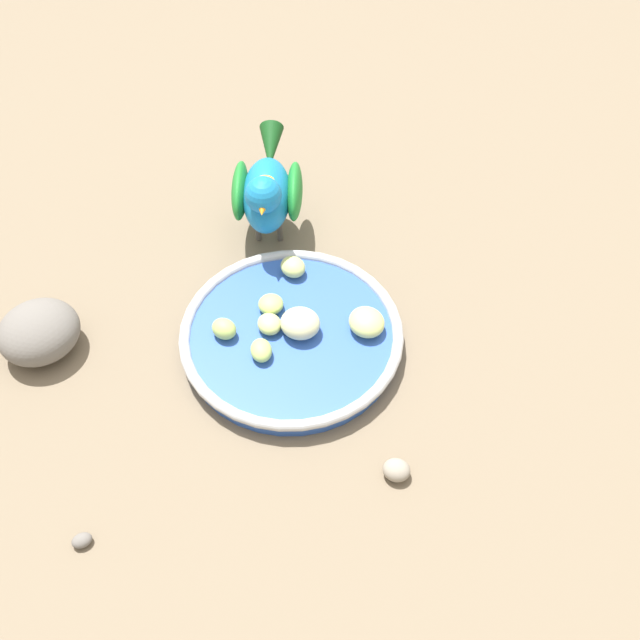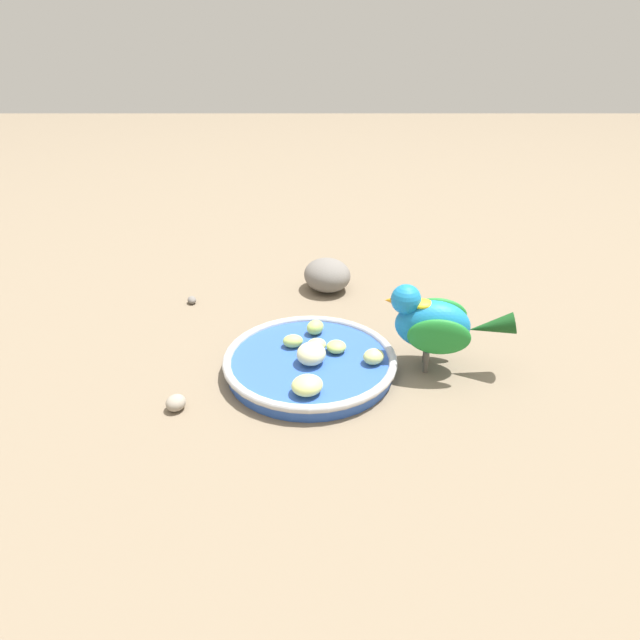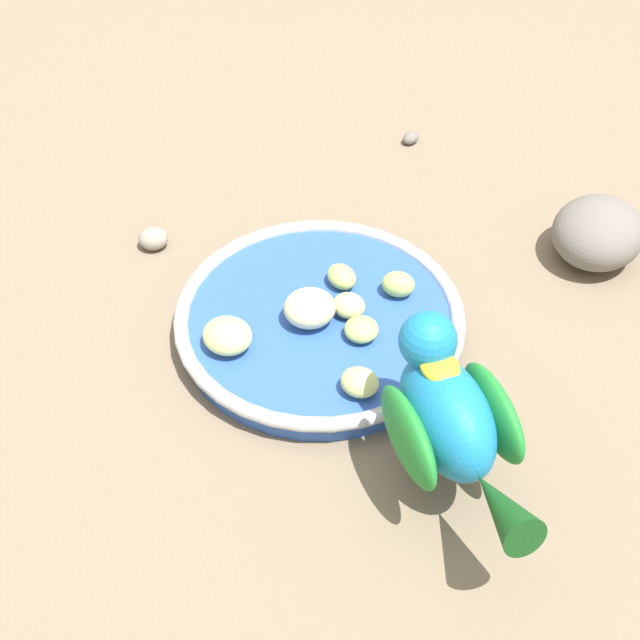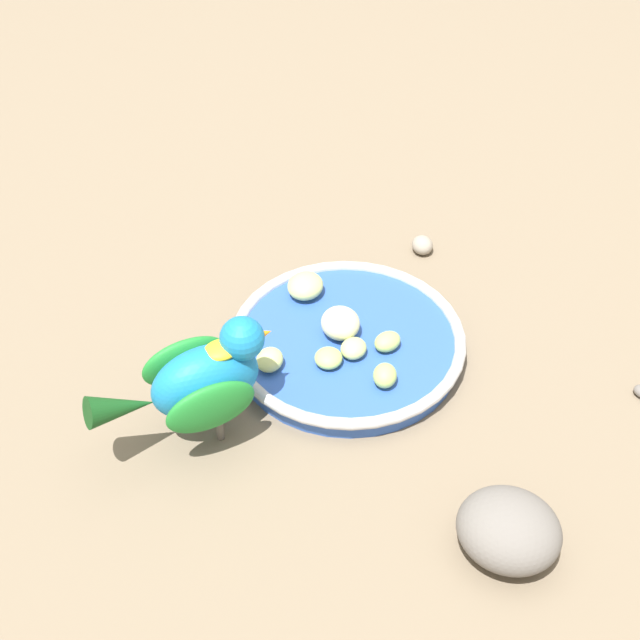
% 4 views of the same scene
% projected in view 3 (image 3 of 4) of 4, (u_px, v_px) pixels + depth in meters
% --- Properties ---
extents(ground_plane, '(4.00, 4.00, 0.00)m').
position_uv_depth(ground_plane, '(323.00, 358.00, 0.69)').
color(ground_plane, '#756651').
extents(feeding_bowl, '(0.22, 0.22, 0.02)m').
position_uv_depth(feeding_bowl, '(320.00, 321.00, 0.70)').
color(feeding_bowl, '#2D56B7').
rests_on(feeding_bowl, ground_plane).
extents(apple_piece_0, '(0.04, 0.04, 0.02)m').
position_uv_depth(apple_piece_0, '(361.00, 329.00, 0.67)').
color(apple_piece_0, '#B2CC66').
rests_on(apple_piece_0, feeding_bowl).
extents(apple_piece_1, '(0.05, 0.05, 0.02)m').
position_uv_depth(apple_piece_1, '(227.00, 336.00, 0.66)').
color(apple_piece_1, '#C6D17A').
rests_on(apple_piece_1, feeding_bowl).
extents(apple_piece_2, '(0.03, 0.03, 0.02)m').
position_uv_depth(apple_piece_2, '(349.00, 306.00, 0.69)').
color(apple_piece_2, '#C6D17A').
rests_on(apple_piece_2, feeding_bowl).
extents(apple_piece_3, '(0.05, 0.05, 0.03)m').
position_uv_depth(apple_piece_3, '(308.00, 309.00, 0.68)').
color(apple_piece_3, beige).
rests_on(apple_piece_3, feeding_bowl).
extents(apple_piece_4, '(0.04, 0.04, 0.02)m').
position_uv_depth(apple_piece_4, '(366.00, 380.00, 0.64)').
color(apple_piece_4, '#C6D17A').
rests_on(apple_piece_4, feeding_bowl).
extents(apple_piece_5, '(0.03, 0.03, 0.02)m').
position_uv_depth(apple_piece_5, '(398.00, 284.00, 0.71)').
color(apple_piece_5, '#B2CC66').
rests_on(apple_piece_5, feeding_bowl).
extents(apple_piece_6, '(0.02, 0.03, 0.02)m').
position_uv_depth(apple_piece_6, '(342.00, 277.00, 0.71)').
color(apple_piece_6, '#B2CC66').
rests_on(apple_piece_6, feeding_bowl).
extents(parrot, '(0.09, 0.17, 0.12)m').
position_uv_depth(parrot, '(449.00, 416.00, 0.57)').
color(parrot, '#59544C').
rests_on(parrot, ground_plane).
extents(rock_large, '(0.11, 0.11, 0.05)m').
position_uv_depth(rock_large, '(598.00, 232.00, 0.75)').
color(rock_large, slate).
rests_on(rock_large, ground_plane).
extents(pebble_0, '(0.02, 0.02, 0.01)m').
position_uv_depth(pebble_0, '(411.00, 138.00, 0.89)').
color(pebble_0, slate).
rests_on(pebble_0, ground_plane).
extents(pebble_1, '(0.03, 0.03, 0.02)m').
position_uv_depth(pebble_1, '(153.00, 239.00, 0.77)').
color(pebble_1, gray).
rests_on(pebble_1, ground_plane).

